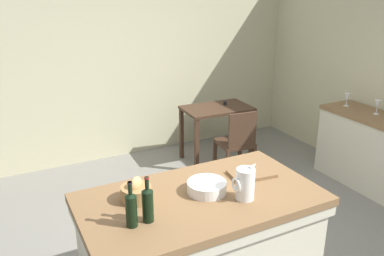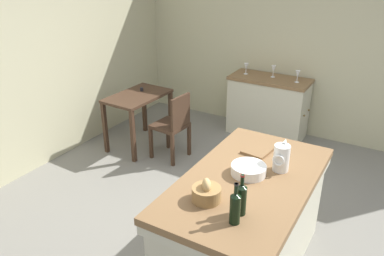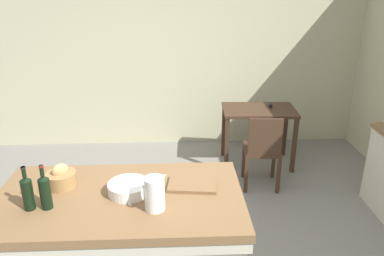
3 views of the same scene
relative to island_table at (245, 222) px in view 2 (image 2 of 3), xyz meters
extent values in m
plane|color=slate|center=(0.43, 0.41, -0.49)|extent=(6.76, 6.76, 0.00)
cube|color=#B7B28E|center=(0.43, 3.01, 0.81)|extent=(5.32, 0.12, 2.60)
cube|color=#B7B28E|center=(3.03, 0.41, 0.81)|extent=(0.12, 5.20, 2.60)
cube|color=brown|center=(0.00, 0.00, 0.39)|extent=(1.69, 0.94, 0.06)
cube|color=beige|center=(0.00, 0.00, 0.32)|extent=(1.67, 0.92, 0.08)
cube|color=beige|center=(0.00, 0.00, -0.06)|extent=(1.61, 0.86, 0.85)
cube|color=brown|center=(2.69, 0.80, 0.37)|extent=(0.52, 1.13, 0.04)
cube|color=beige|center=(2.69, 0.80, -0.07)|extent=(0.49, 1.10, 0.84)
sphere|color=brown|center=(2.57, 0.23, -0.03)|extent=(0.03, 0.03, 0.03)
sphere|color=brown|center=(2.81, 0.23, -0.03)|extent=(0.03, 0.03, 0.03)
cube|color=#3D281C|center=(1.44, 2.21, 0.25)|extent=(0.92, 0.60, 0.04)
cube|color=#3D281C|center=(1.02, 1.99, -0.13)|extent=(0.05, 0.05, 0.72)
cube|color=#3D281C|center=(1.85, 1.95, -0.13)|extent=(0.05, 0.05, 0.72)
cube|color=#3D281C|center=(1.04, 2.48, -0.13)|extent=(0.05, 0.05, 0.72)
cube|color=#3D281C|center=(1.87, 2.44, -0.13)|extent=(0.05, 0.05, 0.72)
cylinder|color=black|center=(1.60, 2.26, 0.29)|extent=(0.04, 0.04, 0.05)
cube|color=#3D281C|center=(1.37, 1.65, -0.03)|extent=(0.43, 0.43, 0.04)
cube|color=#3D281C|center=(1.36, 1.47, 0.20)|extent=(0.36, 0.06, 0.42)
cube|color=#3D281C|center=(1.57, 1.82, -0.27)|extent=(0.04, 0.04, 0.43)
cube|color=#3D281C|center=(1.21, 1.85, -0.27)|extent=(0.04, 0.04, 0.43)
cube|color=#3D281C|center=(1.54, 1.46, -0.27)|extent=(0.04, 0.04, 0.43)
cube|color=#3D281C|center=(1.18, 1.49, -0.27)|extent=(0.04, 0.04, 0.43)
cylinder|color=white|center=(0.25, -0.17, 0.53)|extent=(0.13, 0.13, 0.22)
cone|color=white|center=(0.31, -0.17, 0.65)|extent=(0.07, 0.04, 0.06)
torus|color=white|center=(0.18, -0.17, 0.54)|extent=(0.02, 0.10, 0.10)
cylinder|color=white|center=(0.06, 0.03, 0.46)|extent=(0.28, 0.28, 0.08)
cylinder|color=olive|center=(-0.42, 0.15, 0.47)|extent=(0.21, 0.21, 0.11)
ellipsoid|color=tan|center=(-0.42, 0.15, 0.54)|extent=(0.13, 0.12, 0.10)
cube|color=brown|center=(0.51, 0.10, 0.43)|extent=(0.36, 0.25, 0.02)
cylinder|color=black|center=(-0.44, -0.13, 0.52)|extent=(0.07, 0.07, 0.21)
cone|color=black|center=(-0.44, -0.13, 0.64)|extent=(0.07, 0.07, 0.02)
cylinder|color=black|center=(-0.44, -0.13, 0.69)|extent=(0.03, 0.03, 0.07)
cylinder|color=maroon|center=(-0.44, -0.13, 0.72)|extent=(0.03, 0.03, 0.01)
cylinder|color=black|center=(-0.55, -0.13, 0.52)|extent=(0.07, 0.07, 0.21)
cone|color=black|center=(-0.55, -0.13, 0.64)|extent=(0.07, 0.07, 0.02)
cylinder|color=black|center=(-0.55, -0.13, 0.68)|extent=(0.03, 0.03, 0.07)
cylinder|color=black|center=(-0.55, -0.13, 0.71)|extent=(0.03, 0.03, 0.01)
cylinder|color=white|center=(2.68, 0.41, 0.39)|extent=(0.06, 0.06, 0.00)
cylinder|color=white|center=(2.68, 0.41, 0.43)|extent=(0.01, 0.01, 0.07)
cone|color=white|center=(2.68, 0.41, 0.51)|extent=(0.07, 0.07, 0.10)
cylinder|color=white|center=(2.75, 0.78, 0.39)|extent=(0.06, 0.06, 0.00)
cylinder|color=white|center=(2.75, 0.78, 0.43)|extent=(0.01, 0.01, 0.07)
cone|color=white|center=(2.75, 0.78, 0.51)|extent=(0.07, 0.07, 0.10)
cylinder|color=white|center=(2.69, 1.17, 0.39)|extent=(0.06, 0.06, 0.00)
cylinder|color=white|center=(2.69, 1.17, 0.43)|extent=(0.01, 0.01, 0.06)
cone|color=white|center=(2.69, 1.17, 0.51)|extent=(0.07, 0.07, 0.09)
camera|label=1|loc=(-1.18, -2.16, 1.82)|focal=37.23mm
camera|label=2|loc=(-2.49, -0.94, 2.06)|focal=36.59mm
camera|label=3|loc=(0.39, -2.27, 1.81)|focal=35.70mm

